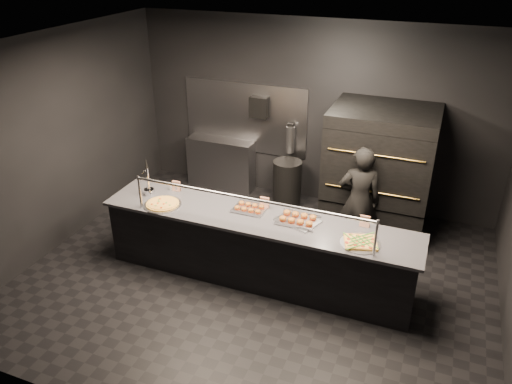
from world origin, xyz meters
TOP-DOWN VIEW (x-y plane):
  - room at (-0.02, 0.05)m, footprint 6.04×6.00m
  - service_counter at (0.00, -0.00)m, footprint 4.10×0.78m
  - pizza_oven at (1.20, 1.90)m, footprint 1.50×1.23m
  - prep_shelf at (-1.60, 2.32)m, footprint 1.20×0.35m
  - towel_dispenser at (-0.90, 2.39)m, footprint 0.30×0.20m
  - fire_extinguisher at (-0.35, 2.40)m, footprint 0.14×0.14m
  - beer_tap at (-1.60, 0.05)m, footprint 0.14×0.20m
  - round_pizza at (-1.28, -0.15)m, footprint 0.49×0.49m
  - slider_tray_a at (-0.17, 0.15)m, footprint 0.42×0.31m
  - slider_tray_b at (0.50, 0.10)m, footprint 0.58×0.50m
  - square_pizza at (1.32, -0.12)m, footprint 0.46×0.46m
  - condiment_jar at (-1.37, 0.28)m, footprint 0.14×0.05m
  - tent_cards at (-0.01, 0.28)m, footprint 2.72×0.04m
  - trash_bin at (-0.28, 2.08)m, footprint 0.47×0.47m
  - worker at (1.06, 1.14)m, footprint 0.67×0.53m

SIDE VIEW (x-z plane):
  - trash_bin at x=-0.28m, z-range 0.00..0.79m
  - prep_shelf at x=-1.60m, z-range 0.00..0.90m
  - service_counter at x=0.00m, z-range -0.22..1.15m
  - worker at x=1.06m, z-range 0.00..1.60m
  - round_pizza at x=-1.28m, z-range 0.92..0.95m
  - square_pizza at x=1.32m, z-range 0.92..0.96m
  - slider_tray_a at x=-0.17m, z-range 0.91..0.98m
  - slider_tray_b at x=0.50m, z-range 0.91..0.99m
  - condiment_jar at x=-1.37m, z-range 0.92..1.01m
  - pizza_oven at x=1.20m, z-range 0.01..1.92m
  - tent_cards at x=-0.01m, z-range 0.92..1.07m
  - fire_extinguisher at x=-0.35m, z-range 0.81..1.31m
  - beer_tap at x=-1.60m, z-range 0.81..1.34m
  - room at x=-0.02m, z-range 0.00..3.00m
  - towel_dispenser at x=-0.90m, z-range 1.38..1.73m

